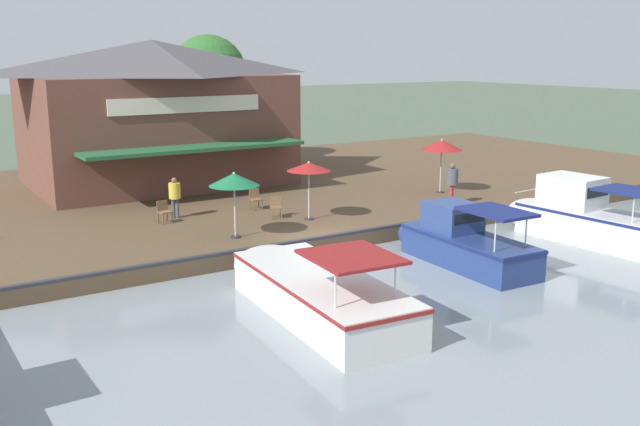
{
  "coord_description": "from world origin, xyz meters",
  "views": [
    {
      "loc": [
        20.41,
        -13.03,
        7.06
      ],
      "look_at": [
        -1.0,
        0.5,
        1.3
      ],
      "focal_mm": 40.0,
      "sensor_mm": 36.0,
      "label": 1
    }
  ],
  "objects_px": {
    "motorboat_nearest_quay": "(577,217)",
    "cafe_chair_facing_river": "(255,198)",
    "cafe_chair_back_row_seat": "(164,210)",
    "patio_umbrella_near_quay_edge": "(442,145)",
    "patio_umbrella_far_corner": "(234,180)",
    "waterfront_restaurant": "(155,111)",
    "cafe_chair_mid_patio": "(276,206)",
    "motorboat_mid_row": "(309,287)",
    "tree_behind_restaurant": "(207,76)",
    "patio_umbrella_mid_patio_right": "(309,167)",
    "person_mid_patio": "(175,193)",
    "person_at_quay_edge": "(452,178)",
    "motorboat_second_along": "(457,241)"
  },
  "relations": [
    {
      "from": "cafe_chair_back_row_seat",
      "to": "motorboat_mid_row",
      "type": "relative_size",
      "value": 0.11
    },
    {
      "from": "motorboat_nearest_quay",
      "to": "cafe_chair_facing_river",
      "type": "bearing_deg",
      "value": -135.36
    },
    {
      "from": "person_mid_patio",
      "to": "motorboat_mid_row",
      "type": "relative_size",
      "value": 0.2
    },
    {
      "from": "patio_umbrella_far_corner",
      "to": "person_mid_patio",
      "type": "relative_size",
      "value": 1.45
    },
    {
      "from": "motorboat_mid_row",
      "to": "cafe_chair_mid_patio",
      "type": "bearing_deg",
      "value": 157.02
    },
    {
      "from": "patio_umbrella_far_corner",
      "to": "cafe_chair_mid_patio",
      "type": "relative_size",
      "value": 2.77
    },
    {
      "from": "patio_umbrella_far_corner",
      "to": "motorboat_nearest_quay",
      "type": "xyz_separation_m",
      "value": [
        5.29,
        11.75,
        -1.74
      ]
    },
    {
      "from": "motorboat_second_along",
      "to": "patio_umbrella_mid_patio_right",
      "type": "bearing_deg",
      "value": -160.3
    },
    {
      "from": "patio_umbrella_far_corner",
      "to": "patio_umbrella_near_quay_edge",
      "type": "relative_size",
      "value": 0.94
    },
    {
      "from": "patio_umbrella_near_quay_edge",
      "to": "cafe_chair_mid_patio",
      "type": "relative_size",
      "value": 2.95
    },
    {
      "from": "motorboat_mid_row",
      "to": "tree_behind_restaurant",
      "type": "height_order",
      "value": "tree_behind_restaurant"
    },
    {
      "from": "cafe_chair_back_row_seat",
      "to": "motorboat_mid_row",
      "type": "distance_m",
      "value": 9.85
    },
    {
      "from": "waterfront_restaurant",
      "to": "motorboat_mid_row",
      "type": "xyz_separation_m",
      "value": [
        18.36,
        -2.29,
        -3.47
      ]
    },
    {
      "from": "motorboat_second_along",
      "to": "patio_umbrella_far_corner",
      "type": "bearing_deg",
      "value": -131.23
    },
    {
      "from": "cafe_chair_mid_patio",
      "to": "motorboat_second_along",
      "type": "height_order",
      "value": "motorboat_second_along"
    },
    {
      "from": "patio_umbrella_mid_patio_right",
      "to": "motorboat_nearest_quay",
      "type": "height_order",
      "value": "patio_umbrella_mid_patio_right"
    },
    {
      "from": "person_at_quay_edge",
      "to": "motorboat_second_along",
      "type": "height_order",
      "value": "person_at_quay_edge"
    },
    {
      "from": "patio_umbrella_mid_patio_right",
      "to": "person_at_quay_edge",
      "type": "height_order",
      "value": "patio_umbrella_mid_patio_right"
    },
    {
      "from": "motorboat_second_along",
      "to": "motorboat_nearest_quay",
      "type": "relative_size",
      "value": 0.91
    },
    {
      "from": "waterfront_restaurant",
      "to": "cafe_chair_facing_river",
      "type": "height_order",
      "value": "waterfront_restaurant"
    },
    {
      "from": "cafe_chair_mid_patio",
      "to": "motorboat_second_along",
      "type": "distance_m",
      "value": 7.73
    },
    {
      "from": "patio_umbrella_near_quay_edge",
      "to": "cafe_chair_back_row_seat",
      "type": "distance_m",
      "value": 13.21
    },
    {
      "from": "cafe_chair_mid_patio",
      "to": "motorboat_second_along",
      "type": "relative_size",
      "value": 0.14
    },
    {
      "from": "waterfront_restaurant",
      "to": "motorboat_mid_row",
      "type": "distance_m",
      "value": 18.82
    },
    {
      "from": "cafe_chair_mid_patio",
      "to": "motorboat_nearest_quay",
      "type": "height_order",
      "value": "motorboat_nearest_quay"
    },
    {
      "from": "motorboat_second_along",
      "to": "motorboat_nearest_quay",
      "type": "bearing_deg",
      "value": 88.24
    },
    {
      "from": "person_at_quay_edge",
      "to": "motorboat_mid_row",
      "type": "bearing_deg",
      "value": -60.13
    },
    {
      "from": "waterfront_restaurant",
      "to": "cafe_chair_facing_river",
      "type": "relative_size",
      "value": 14.58
    },
    {
      "from": "cafe_chair_facing_river",
      "to": "motorboat_nearest_quay",
      "type": "relative_size",
      "value": 0.13
    },
    {
      "from": "patio_umbrella_far_corner",
      "to": "cafe_chair_back_row_seat",
      "type": "xyz_separation_m",
      "value": [
        -3.54,
        -1.33,
        -1.61
      ]
    },
    {
      "from": "tree_behind_restaurant",
      "to": "motorboat_second_along",
      "type": "bearing_deg",
      "value": -1.16
    },
    {
      "from": "tree_behind_restaurant",
      "to": "cafe_chair_back_row_seat",
      "type": "bearing_deg",
      "value": -30.53
    },
    {
      "from": "cafe_chair_facing_river",
      "to": "patio_umbrella_near_quay_edge",
      "type": "bearing_deg",
      "value": 80.9
    },
    {
      "from": "person_at_quay_edge",
      "to": "waterfront_restaurant",
      "type": "bearing_deg",
      "value": -143.74
    },
    {
      "from": "patio_umbrella_mid_patio_right",
      "to": "cafe_chair_facing_river",
      "type": "bearing_deg",
      "value": -162.67
    },
    {
      "from": "patio_umbrella_far_corner",
      "to": "cafe_chair_facing_river",
      "type": "bearing_deg",
      "value": 144.12
    },
    {
      "from": "motorboat_mid_row",
      "to": "patio_umbrella_far_corner",
      "type": "bearing_deg",
      "value": 172.88
    },
    {
      "from": "cafe_chair_facing_river",
      "to": "person_mid_patio",
      "type": "bearing_deg",
      "value": -93.94
    },
    {
      "from": "patio_umbrella_far_corner",
      "to": "patio_umbrella_near_quay_edge",
      "type": "distance_m",
      "value": 11.95
    },
    {
      "from": "tree_behind_restaurant",
      "to": "waterfront_restaurant",
      "type": "bearing_deg",
      "value": -47.63
    },
    {
      "from": "cafe_chair_back_row_seat",
      "to": "patio_umbrella_near_quay_edge",
      "type": "bearing_deg",
      "value": 84.94
    },
    {
      "from": "waterfront_restaurant",
      "to": "patio_umbrella_mid_patio_right",
      "type": "height_order",
      "value": "waterfront_restaurant"
    },
    {
      "from": "cafe_chair_back_row_seat",
      "to": "motorboat_second_along",
      "type": "distance_m",
      "value": 11.22
    },
    {
      "from": "patio_umbrella_near_quay_edge",
      "to": "person_at_quay_edge",
      "type": "height_order",
      "value": "patio_umbrella_near_quay_edge"
    },
    {
      "from": "patio_umbrella_mid_patio_right",
      "to": "patio_umbrella_far_corner",
      "type": "relative_size",
      "value": 0.98
    },
    {
      "from": "cafe_chair_back_row_seat",
      "to": "motorboat_nearest_quay",
      "type": "distance_m",
      "value": 15.78
    },
    {
      "from": "waterfront_restaurant",
      "to": "patio_umbrella_mid_patio_right",
      "type": "xyz_separation_m",
      "value": [
        11.1,
        2.15,
        -1.47
      ]
    },
    {
      "from": "cafe_chair_mid_patio",
      "to": "motorboat_nearest_quay",
      "type": "distance_m",
      "value": 11.59
    },
    {
      "from": "person_at_quay_edge",
      "to": "tree_behind_restaurant",
      "type": "distance_m",
      "value": 17.28
    },
    {
      "from": "cafe_chair_mid_patio",
      "to": "motorboat_mid_row",
      "type": "xyz_separation_m",
      "value": [
        8.26,
        -3.5,
        -0.38
      ]
    }
  ]
}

